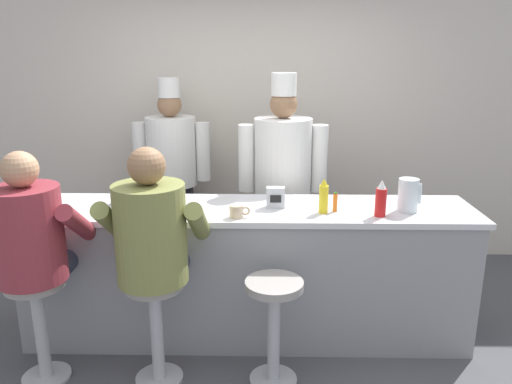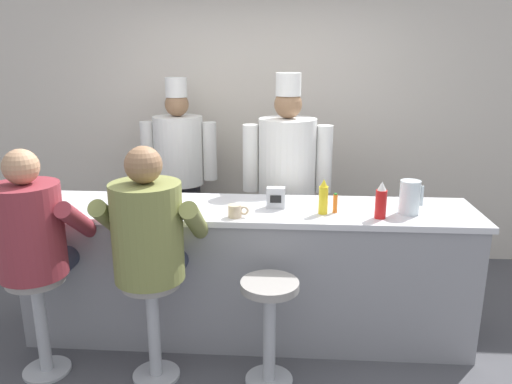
% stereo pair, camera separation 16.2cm
% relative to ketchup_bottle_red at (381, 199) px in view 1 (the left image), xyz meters
% --- Properties ---
extents(ground_plane, '(20.00, 20.00, 0.00)m').
position_rel_ketchup_bottle_red_xyz_m(ground_plane, '(-0.89, -0.15, -1.10)').
color(ground_plane, '#4C4C51').
extents(wall_back, '(10.00, 0.06, 2.70)m').
position_rel_ketchup_bottle_red_xyz_m(wall_back, '(-0.89, 1.74, 0.25)').
color(wall_back, beige).
rests_on(wall_back, ground_plane).
extents(diner_counter, '(3.18, 0.67, 0.98)m').
position_rel_ketchup_bottle_red_xyz_m(diner_counter, '(-0.89, 0.18, -0.60)').
color(diner_counter, gray).
rests_on(diner_counter, ground_plane).
extents(ketchup_bottle_red, '(0.07, 0.07, 0.25)m').
position_rel_ketchup_bottle_red_xyz_m(ketchup_bottle_red, '(0.00, 0.00, 0.00)').
color(ketchup_bottle_red, red).
rests_on(ketchup_bottle_red, diner_counter).
extents(mustard_bottle_yellow, '(0.06, 0.06, 0.24)m').
position_rel_ketchup_bottle_red_xyz_m(mustard_bottle_yellow, '(-0.37, 0.07, -0.00)').
color(mustard_bottle_yellow, yellow).
rests_on(mustard_bottle_yellow, diner_counter).
extents(hot_sauce_bottle_orange, '(0.03, 0.03, 0.14)m').
position_rel_ketchup_bottle_red_xyz_m(hot_sauce_bottle_orange, '(-0.28, 0.10, -0.05)').
color(hot_sauce_bottle_orange, orange).
rests_on(hot_sauce_bottle_orange, diner_counter).
extents(water_pitcher_clear, '(0.16, 0.14, 0.23)m').
position_rel_ketchup_bottle_red_xyz_m(water_pitcher_clear, '(0.21, 0.11, -0.00)').
color(water_pitcher_clear, silver).
rests_on(water_pitcher_clear, diner_counter).
extents(breakfast_plate, '(0.26, 0.26, 0.05)m').
position_rel_ketchup_bottle_red_xyz_m(breakfast_plate, '(-1.65, -0.04, -0.10)').
color(breakfast_plate, white).
rests_on(breakfast_plate, diner_counter).
extents(cereal_bowl, '(0.16, 0.16, 0.05)m').
position_rel_ketchup_bottle_red_xyz_m(cereal_bowl, '(-1.78, 0.24, -0.09)').
color(cereal_bowl, '#4C7FB7').
rests_on(cereal_bowl, diner_counter).
extents(coffee_mug_tan, '(0.13, 0.09, 0.08)m').
position_rel_ketchup_bottle_red_xyz_m(coffee_mug_tan, '(-0.94, -0.05, -0.07)').
color(coffee_mug_tan, beige).
rests_on(coffee_mug_tan, diner_counter).
extents(napkin_dispenser_chrome, '(0.13, 0.08, 0.15)m').
position_rel_ketchup_bottle_red_xyz_m(napkin_dispenser_chrome, '(-0.69, 0.18, -0.04)').
color(napkin_dispenser_chrome, silver).
rests_on(napkin_dispenser_chrome, diner_counter).
extents(diner_seated_maroon, '(0.62, 0.61, 1.49)m').
position_rel_ketchup_bottle_red_xyz_m(diner_seated_maroon, '(-2.16, -0.37, -0.16)').
color(diner_seated_maroon, '#B2B5BA').
rests_on(diner_seated_maroon, ground_plane).
extents(diner_seated_olive, '(0.64, 0.64, 1.51)m').
position_rel_ketchup_bottle_red_xyz_m(diner_seated_olive, '(-1.43, -0.36, -0.15)').
color(diner_seated_olive, '#B2B5BA').
rests_on(diner_seated_olive, ground_plane).
extents(empty_stool_round, '(0.36, 0.36, 0.69)m').
position_rel_ketchup_bottle_red_xyz_m(empty_stool_round, '(-0.70, -0.40, -0.63)').
color(empty_stool_round, '#B2B5BA').
rests_on(empty_stool_round, ground_plane).
extents(cook_in_whites_near, '(0.71, 0.45, 1.81)m').
position_rel_ketchup_bottle_red_xyz_m(cook_in_whites_near, '(-1.62, 1.34, -0.10)').
color(cook_in_whites_near, '#232328').
rests_on(cook_in_whites_near, ground_plane).
extents(cook_in_whites_far, '(0.73, 0.47, 1.87)m').
position_rel_ketchup_bottle_red_xyz_m(cook_in_whites_far, '(-0.62, 0.87, -0.07)').
color(cook_in_whites_far, '#232328').
rests_on(cook_in_whites_far, ground_plane).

